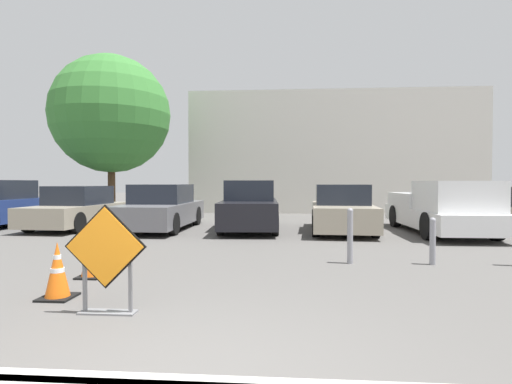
# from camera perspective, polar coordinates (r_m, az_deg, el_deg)

# --- Properties ---
(ground_plane) EXTENTS (96.00, 96.00, 0.00)m
(ground_plane) POSITION_cam_1_polar(r_m,az_deg,el_deg) (12.90, 0.86, -5.60)
(ground_plane) COLOR #565451
(road_closed_sign) EXTENTS (0.99, 0.20, 1.30)m
(road_closed_sign) POSITION_cam_1_polar(r_m,az_deg,el_deg) (5.09, -20.67, -8.61)
(road_closed_sign) COLOR black
(road_closed_sign) RESTS_ON ground_plane
(traffic_cone_nearest) EXTENTS (0.43, 0.43, 0.77)m
(traffic_cone_nearest) POSITION_cam_1_polar(r_m,az_deg,el_deg) (6.10, -26.50, -10.05)
(traffic_cone_nearest) COLOR black
(traffic_cone_nearest) RESTS_ON ground_plane
(traffic_cone_second) EXTENTS (0.39, 0.39, 0.64)m
(traffic_cone_second) POSITION_cam_1_polar(r_m,az_deg,el_deg) (7.18, -22.60, -8.79)
(traffic_cone_second) COLOR black
(traffic_cone_second) RESTS_ON ground_plane
(traffic_cone_third) EXTENTS (0.49, 0.49, 0.79)m
(traffic_cone_third) POSITION_cam_1_polar(r_m,az_deg,el_deg) (8.18, -20.63, -7.02)
(traffic_cone_third) COLOR black
(traffic_cone_third) RESTS_ON ground_plane
(traffic_cone_fourth) EXTENTS (0.41, 0.41, 0.70)m
(traffic_cone_fourth) POSITION_cam_1_polar(r_m,az_deg,el_deg) (9.34, -18.38, -6.24)
(traffic_cone_fourth) COLOR black
(traffic_cone_fourth) RESTS_ON ground_plane
(parked_car_second) EXTENTS (2.00, 4.32, 1.44)m
(parked_car_second) POSITION_cam_1_polar(r_m,az_deg,el_deg) (14.99, -24.11, -2.21)
(parked_car_second) COLOR #A39984
(parked_car_second) RESTS_ON ground_plane
(parked_car_third) EXTENTS (1.95, 4.69, 1.50)m
(parked_car_third) POSITION_cam_1_polar(r_m,az_deg,el_deg) (13.74, -13.35, -2.31)
(parked_car_third) COLOR slate
(parked_car_third) RESTS_ON ground_plane
(parked_car_fourth) EXTENTS (1.99, 4.62, 1.63)m
(parked_car_fourth) POSITION_cam_1_polar(r_m,az_deg,el_deg) (13.20, -0.90, -2.17)
(parked_car_fourth) COLOR black
(parked_car_fourth) RESTS_ON ground_plane
(parked_car_fifth) EXTENTS (2.08, 4.47, 1.50)m
(parked_car_fifth) POSITION_cam_1_polar(r_m,az_deg,el_deg) (13.03, 12.14, -2.55)
(parked_car_fifth) COLOR #A39984
(parked_car_fifth) RESTS_ON ground_plane
(pickup_truck) EXTENTS (2.05, 5.35, 1.61)m
(pickup_truck) POSITION_cam_1_polar(r_m,az_deg,el_deg) (13.29, 25.23, -2.38)
(pickup_truck) COLOR silver
(pickup_truck) RESTS_ON ground_plane
(bollard_nearest) EXTENTS (0.12, 0.12, 1.07)m
(bollard_nearest) POSITION_cam_1_polar(r_m,az_deg,el_deg) (7.94, 13.29, -5.91)
(bollard_nearest) COLOR gray
(bollard_nearest) RESTS_ON ground_plane
(bollard_second) EXTENTS (0.12, 0.12, 0.90)m
(bollard_second) POSITION_cam_1_polar(r_m,az_deg,el_deg) (8.34, 23.92, -6.25)
(bollard_second) COLOR gray
(bollard_second) RESTS_ON ground_plane
(building_facade_backdrop) EXTENTS (14.90, 5.00, 6.22)m
(building_facade_backdrop) POSITION_cam_1_polar(r_m,az_deg,el_deg) (22.75, 10.60, 5.24)
(building_facade_backdrop) COLOR beige
(building_facade_backdrop) RESTS_ON ground_plane
(street_tree_behind_lot) EXTENTS (5.15, 5.15, 7.15)m
(street_tree_behind_lot) POSITION_cam_1_polar(r_m,az_deg,el_deg) (19.06, -20.01, 10.36)
(street_tree_behind_lot) COLOR #513823
(street_tree_behind_lot) RESTS_ON ground_plane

